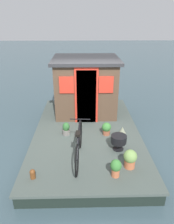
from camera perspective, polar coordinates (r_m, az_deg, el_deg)
The scene contains 11 objects.
ground_plane at distance 6.61m, azimuth -0.04°, elevation -7.76°, with size 60.00×60.00×0.00m, color #384C54.
houseboat_deck at distance 6.51m, azimuth -0.04°, elevation -6.38°, with size 5.10×3.08×0.37m.
houseboat_cabin at distance 7.37m, azimuth -0.32°, elevation 7.07°, with size 1.93×2.19×1.90m.
bicycle at distance 5.05m, azimuth -2.19°, elevation -8.73°, with size 1.78×0.50×0.84m.
potted_plant_basil at distance 6.18m, azimuth -5.59°, elevation -4.51°, with size 0.22×0.22×0.38m.
potted_plant_lavender at distance 4.68m, azimuth 7.72°, elevation -14.46°, with size 0.24×0.24×0.41m.
potted_plant_succulent at distance 6.15m, azimuth 5.23°, elevation -4.40°, with size 0.27×0.27×0.37m.
potted_plant_fern at distance 4.96m, azimuth 11.45°, elevation -12.07°, with size 0.30×0.30×0.44m.
potted_plant_sage at distance 6.09m, azimuth 9.41°, elevation -5.41°, with size 0.21×0.21×0.33m.
charcoal_grill at distance 5.49m, azimuth 8.48°, elevation -7.33°, with size 0.40×0.40×0.40m.
mooring_bollard at distance 4.79m, azimuth -14.36°, elevation -15.70°, with size 0.12×0.12×0.22m.
Camera 1 is at (-5.61, 0.14, 3.50)m, focal length 34.16 mm.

